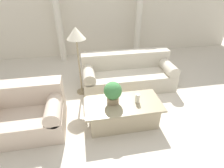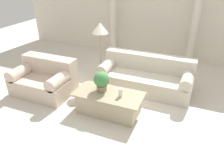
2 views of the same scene
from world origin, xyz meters
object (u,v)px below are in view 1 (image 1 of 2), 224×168
(sofa_long, at_px, (127,73))
(potted_plant, at_px, (113,92))
(loveseat, at_px, (25,112))
(coffee_table, at_px, (123,113))
(floor_lamp, at_px, (76,38))

(sofa_long, relative_size, potted_plant, 5.33)
(loveseat, relative_size, potted_plant, 3.29)
(coffee_table, xyz_separation_m, potted_plant, (-0.18, 0.06, 0.46))
(floor_lamp, bearing_deg, coffee_table, -58.19)
(loveseat, xyz_separation_m, coffee_table, (1.79, -0.20, -0.11))
(loveseat, height_order, coffee_table, loveseat)
(loveseat, height_order, floor_lamp, floor_lamp)
(coffee_table, bearing_deg, potted_plant, 163.22)
(sofa_long, bearing_deg, floor_lamp, -173.90)
(potted_plant, distance_m, floor_lamp, 1.44)
(loveseat, distance_m, potted_plant, 1.65)
(potted_plant, bearing_deg, sofa_long, 64.12)
(coffee_table, bearing_deg, loveseat, 173.56)
(potted_plant, bearing_deg, floor_lamp, 116.14)
(loveseat, relative_size, coffee_table, 0.98)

